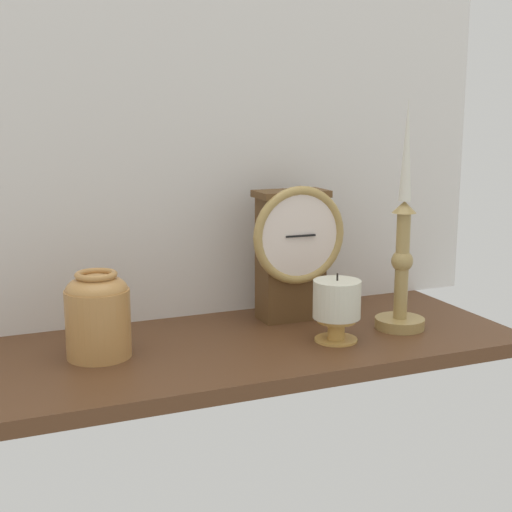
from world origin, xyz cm
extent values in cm
cube|color=#52311C|center=(0.00, 0.00, -1.20)|extent=(100.00, 36.00, 2.40)
cube|color=silver|center=(0.00, 18.50, 32.50)|extent=(120.00, 2.00, 65.00)
cube|color=brown|center=(17.36, 9.05, 10.99)|extent=(11.30, 6.11, 21.97)
cube|color=brown|center=(17.36, 9.05, 22.57)|extent=(12.65, 6.84, 1.20)
torus|color=#AD8C4C|center=(17.36, 5.60, 15.73)|extent=(17.16, 1.56, 17.16)
cylinder|color=silver|center=(17.36, 5.50, 15.73)|extent=(14.35, 0.40, 14.35)
cube|color=black|center=(17.36, 5.20, 15.73)|extent=(5.48, 0.86, 0.30)
cylinder|color=#A4874C|center=(32.25, -3.67, 0.90)|extent=(8.52, 8.52, 1.80)
cylinder|color=#A4874C|center=(32.25, -3.67, 10.94)|extent=(2.33, 2.33, 18.28)
sphere|color=#A4874C|center=(32.25, -3.67, 11.86)|extent=(3.73, 3.73, 3.73)
cone|color=#A4874C|center=(32.25, -3.67, 21.08)|extent=(4.11, 4.11, 2.00)
cone|color=silver|center=(32.25, -3.67, 30.53)|extent=(2.09, 2.09, 16.89)
cylinder|color=#BA8447|center=(-18.39, 1.48, 5.26)|extent=(9.83, 9.83, 10.51)
ellipsoid|color=#BA8447|center=(-18.39, 1.48, 10.51)|extent=(9.34, 9.34, 4.67)
torus|color=#BA8447|center=(-18.39, 1.48, 12.85)|extent=(6.38, 6.38, 0.97)
cylinder|color=tan|center=(18.76, -5.61, 1.76)|extent=(2.80, 2.80, 3.52)
cylinder|color=tan|center=(18.76, -5.61, 0.40)|extent=(7.00, 7.00, 0.80)
cylinder|color=tan|center=(18.76, -5.61, 3.52)|extent=(6.30, 6.30, 0.60)
cylinder|color=beige|center=(18.76, -5.61, 7.01)|extent=(7.77, 7.77, 6.18)
cylinder|color=black|center=(18.76, -5.61, 10.70)|extent=(0.30, 0.30, 1.20)
camera|label=1|loc=(-36.98, -106.06, 37.61)|focal=51.30mm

